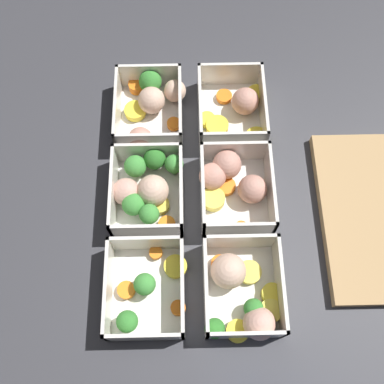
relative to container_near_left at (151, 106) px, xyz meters
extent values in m
plane|color=#38383D|center=(0.16, 0.07, -0.02)|extent=(4.00, 4.00, 0.00)
cube|color=silver|center=(0.01, 0.00, -0.02)|extent=(0.14, 0.11, 0.00)
cube|color=silver|center=(0.01, -0.06, 0.01)|extent=(0.14, 0.01, 0.06)
cube|color=silver|center=(0.01, 0.05, 0.01)|extent=(0.14, 0.00, 0.06)
cube|color=silver|center=(-0.06, 0.00, 0.01)|extent=(0.01, 0.11, 0.06)
cube|color=silver|center=(0.07, 0.00, 0.01)|extent=(0.01, 0.11, 0.06)
sphere|color=beige|center=(-0.01, 0.00, 0.00)|extent=(0.07, 0.07, 0.05)
cylinder|color=yellow|center=(0.00, -0.03, -0.01)|extent=(0.05, 0.05, 0.01)
cylinder|color=orange|center=(0.03, 0.04, -0.01)|extent=(0.02, 0.02, 0.01)
sphere|color=beige|center=(-0.03, 0.04, 0.00)|extent=(0.05, 0.05, 0.04)
cylinder|color=#49883F|center=(-0.05, 0.00, -0.01)|extent=(0.01, 0.01, 0.01)
sphere|color=#388433|center=(-0.05, 0.00, 0.01)|extent=(0.04, 0.04, 0.04)
sphere|color=tan|center=(0.07, -0.02, 0.00)|extent=(0.06, 0.06, 0.04)
cylinder|color=orange|center=(-0.05, -0.03, -0.01)|extent=(0.04, 0.04, 0.02)
cube|color=silver|center=(0.16, 0.00, -0.02)|extent=(0.14, 0.11, 0.00)
cube|color=silver|center=(0.16, -0.06, 0.01)|extent=(0.14, 0.01, 0.06)
cube|color=silver|center=(0.16, 0.05, 0.01)|extent=(0.14, 0.00, 0.06)
cube|color=silver|center=(0.09, 0.00, 0.01)|extent=(0.01, 0.11, 0.06)
cube|color=silver|center=(0.23, 0.00, 0.01)|extent=(0.01, 0.11, 0.06)
cylinder|color=#519448|center=(0.18, -0.02, -0.01)|extent=(0.01, 0.01, 0.01)
sphere|color=#42933D|center=(0.18, -0.02, 0.01)|extent=(0.04, 0.04, 0.04)
cylinder|color=#DBC647|center=(0.18, 0.02, -0.01)|extent=(0.04, 0.04, 0.01)
sphere|color=beige|center=(0.15, 0.01, 0.01)|extent=(0.06, 0.06, 0.05)
cylinder|color=orange|center=(0.21, 0.03, -0.01)|extent=(0.03, 0.03, 0.02)
sphere|color=#D19E8C|center=(0.16, -0.04, 0.00)|extent=(0.05, 0.05, 0.04)
cylinder|color=#519448|center=(0.12, -0.02, -0.01)|extent=(0.01, 0.01, 0.01)
sphere|color=#42933D|center=(0.12, -0.02, 0.01)|extent=(0.04, 0.04, 0.04)
cylinder|color=#519448|center=(0.20, 0.00, -0.01)|extent=(0.01, 0.01, 0.02)
sphere|color=#42933D|center=(0.20, 0.00, 0.01)|extent=(0.03, 0.03, 0.03)
cylinder|color=#407A37|center=(0.10, 0.01, -0.01)|extent=(0.01, 0.01, 0.01)
sphere|color=#2D7228|center=(0.10, 0.01, 0.01)|extent=(0.04, 0.04, 0.04)
cylinder|color=#519448|center=(0.12, 0.04, -0.01)|extent=(0.01, 0.01, 0.02)
sphere|color=#42933D|center=(0.12, 0.04, 0.01)|extent=(0.03, 0.03, 0.03)
cube|color=silver|center=(0.31, 0.00, -0.02)|extent=(0.14, 0.11, 0.00)
cube|color=silver|center=(0.31, -0.06, 0.01)|extent=(0.14, 0.01, 0.06)
cube|color=silver|center=(0.31, 0.05, 0.01)|extent=(0.14, 0.00, 0.06)
cube|color=silver|center=(0.24, 0.00, 0.01)|extent=(0.01, 0.11, 0.06)
cube|color=silver|center=(0.38, 0.00, 0.01)|extent=(0.01, 0.11, 0.06)
cylinder|color=orange|center=(0.25, 0.01, -0.01)|extent=(0.02, 0.02, 0.01)
cylinder|color=#49883F|center=(0.36, -0.03, -0.01)|extent=(0.01, 0.01, 0.01)
sphere|color=#388433|center=(0.36, -0.03, 0.01)|extent=(0.03, 0.03, 0.03)
cylinder|color=yellow|center=(0.28, 0.04, -0.01)|extent=(0.05, 0.05, 0.01)
cylinder|color=orange|center=(0.34, 0.04, -0.01)|extent=(0.02, 0.02, 0.01)
cylinder|color=#519448|center=(0.30, 0.00, -0.01)|extent=(0.01, 0.01, 0.01)
sphere|color=#42933D|center=(0.30, 0.00, 0.00)|extent=(0.03, 0.03, 0.03)
cylinder|color=orange|center=(0.31, -0.03, -0.01)|extent=(0.04, 0.04, 0.01)
cube|color=silver|center=(0.01, 0.14, -0.02)|extent=(0.14, 0.11, 0.00)
cube|color=silver|center=(0.01, 0.08, 0.01)|extent=(0.14, 0.00, 0.06)
cube|color=silver|center=(0.01, 0.19, 0.01)|extent=(0.14, 0.01, 0.06)
cube|color=silver|center=(-0.06, 0.14, 0.01)|extent=(0.01, 0.11, 0.06)
cube|color=silver|center=(0.07, 0.14, 0.01)|extent=(0.01, 0.11, 0.06)
cylinder|color=yellow|center=(0.02, 0.10, -0.01)|extent=(0.04, 0.04, 0.01)
cylinder|color=yellow|center=(-0.03, 0.18, -0.01)|extent=(0.04, 0.04, 0.02)
cylinder|color=orange|center=(0.07, 0.13, -0.01)|extent=(0.03, 0.03, 0.02)
cylinder|color=yellow|center=(0.04, 0.11, -0.01)|extent=(0.04, 0.04, 0.02)
cylinder|color=orange|center=(-0.03, 0.13, -0.01)|extent=(0.04, 0.04, 0.01)
cylinder|color=yellow|center=(0.06, 0.18, -0.01)|extent=(0.05, 0.05, 0.02)
sphere|color=tan|center=(0.00, 0.16, 0.00)|extent=(0.05, 0.05, 0.05)
cube|color=silver|center=(0.16, 0.14, -0.02)|extent=(0.14, 0.11, 0.00)
cube|color=silver|center=(0.16, 0.08, 0.01)|extent=(0.14, 0.00, 0.06)
cube|color=silver|center=(0.16, 0.19, 0.01)|extent=(0.14, 0.01, 0.06)
cube|color=silver|center=(0.09, 0.14, 0.01)|extent=(0.01, 0.11, 0.06)
cube|color=silver|center=(0.23, 0.14, 0.01)|extent=(0.01, 0.11, 0.06)
cylinder|color=#DBC647|center=(0.17, 0.10, -0.01)|extent=(0.05, 0.05, 0.02)
sphere|color=tan|center=(0.12, 0.12, 0.00)|extent=(0.05, 0.05, 0.05)
sphere|color=tan|center=(0.16, 0.16, 0.00)|extent=(0.06, 0.06, 0.05)
cylinder|color=orange|center=(0.15, 0.12, -0.01)|extent=(0.04, 0.04, 0.01)
cylinder|color=orange|center=(0.22, 0.14, -0.01)|extent=(0.03, 0.03, 0.01)
sphere|color=tan|center=(0.13, 0.10, 0.00)|extent=(0.06, 0.06, 0.04)
cube|color=silver|center=(0.31, 0.14, -0.02)|extent=(0.14, 0.11, 0.00)
cube|color=silver|center=(0.31, 0.08, 0.01)|extent=(0.14, 0.00, 0.06)
cube|color=silver|center=(0.31, 0.19, 0.01)|extent=(0.14, 0.01, 0.06)
cube|color=silver|center=(0.24, 0.14, 0.01)|extent=(0.01, 0.11, 0.06)
cube|color=silver|center=(0.38, 0.14, 0.01)|extent=(0.01, 0.11, 0.06)
cylinder|color=#DBC647|center=(0.34, 0.18, -0.01)|extent=(0.05, 0.05, 0.02)
cylinder|color=#49883F|center=(0.34, 0.15, -0.01)|extent=(0.01, 0.01, 0.01)
sphere|color=#388433|center=(0.34, 0.15, 0.00)|extent=(0.03, 0.03, 0.03)
sphere|color=#D19E8C|center=(0.36, 0.16, 0.00)|extent=(0.06, 0.06, 0.05)
cylinder|color=#407A37|center=(0.37, 0.09, -0.01)|extent=(0.01, 0.01, 0.01)
sphere|color=#2D7228|center=(0.37, 0.09, 0.00)|extent=(0.03, 0.03, 0.03)
cylinder|color=orange|center=(0.27, 0.11, -0.01)|extent=(0.04, 0.04, 0.01)
cylinder|color=yellow|center=(0.37, 0.13, -0.01)|extent=(0.04, 0.04, 0.01)
cylinder|color=#DBC647|center=(0.29, 0.15, -0.01)|extent=(0.05, 0.05, 0.01)
cylinder|color=yellow|center=(0.32, 0.18, -0.01)|extent=(0.04, 0.04, 0.02)
sphere|color=beige|center=(0.29, 0.12, 0.01)|extent=(0.07, 0.07, 0.05)
cube|color=tan|center=(0.20, 0.36, -0.01)|extent=(0.28, 0.18, 0.02)
camera|label=1|loc=(0.43, 0.06, 0.65)|focal=42.00mm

